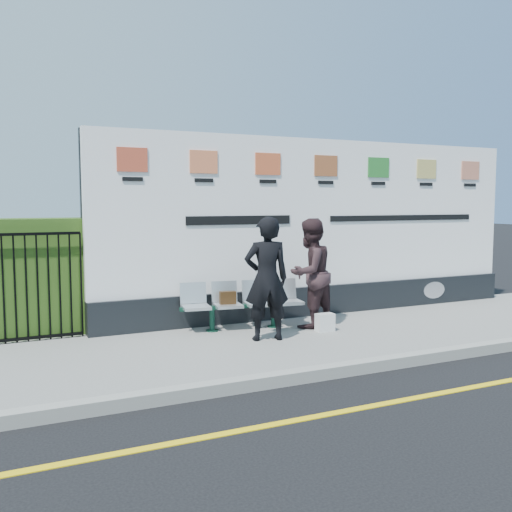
# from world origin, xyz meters

# --- Properties ---
(ground) EXTENTS (80.00, 80.00, 0.00)m
(ground) POSITION_xyz_m (0.00, 0.00, 0.00)
(ground) COLOR black
(pavement) EXTENTS (14.00, 3.00, 0.12)m
(pavement) POSITION_xyz_m (0.00, 2.50, 0.06)
(pavement) COLOR gray
(pavement) RESTS_ON ground
(kerb) EXTENTS (14.00, 0.18, 0.14)m
(kerb) POSITION_xyz_m (0.00, 1.00, 0.07)
(kerb) COLOR gray
(kerb) RESTS_ON ground
(yellow_line) EXTENTS (14.00, 0.10, 0.01)m
(yellow_line) POSITION_xyz_m (0.00, 0.00, 0.00)
(yellow_line) COLOR yellow
(yellow_line) RESTS_ON ground
(billboard) EXTENTS (8.00, 0.30, 3.00)m
(billboard) POSITION_xyz_m (0.50, 3.85, 1.42)
(billboard) COLOR black
(billboard) RESTS_ON pavement
(hedge) EXTENTS (2.35, 0.70, 1.70)m
(hedge) POSITION_xyz_m (-4.58, 4.30, 0.97)
(hedge) COLOR #315318
(hedge) RESTS_ON pavement
(railing) EXTENTS (2.05, 0.06, 1.54)m
(railing) POSITION_xyz_m (-4.58, 3.85, 0.89)
(railing) COLOR black
(railing) RESTS_ON pavement
(bench) EXTENTS (1.92, 0.76, 0.40)m
(bench) POSITION_xyz_m (-1.25, 3.30, 0.32)
(bench) COLOR silver
(bench) RESTS_ON pavement
(woman_left) EXTENTS (0.71, 0.54, 1.74)m
(woman_left) POSITION_xyz_m (-1.24, 2.53, 0.99)
(woman_left) COLOR black
(woman_left) RESTS_ON pavement
(woman_right) EXTENTS (1.00, 0.90, 1.69)m
(woman_right) POSITION_xyz_m (-0.26, 2.99, 0.96)
(woman_right) COLOR #301F22
(woman_right) RESTS_ON pavement
(handbag_brown) EXTENTS (0.26, 0.14, 0.19)m
(handbag_brown) POSITION_xyz_m (-1.49, 3.34, 0.62)
(handbag_brown) COLOR #311F0D
(handbag_brown) RESTS_ON bench
(carrier_bag_white) EXTENTS (0.27, 0.16, 0.27)m
(carrier_bag_white) POSITION_xyz_m (-0.21, 2.63, 0.25)
(carrier_bag_white) COLOR silver
(carrier_bag_white) RESTS_ON pavement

